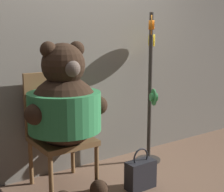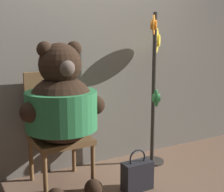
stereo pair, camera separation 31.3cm
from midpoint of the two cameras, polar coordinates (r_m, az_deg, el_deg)
The scene contains 6 objects.
ground_plane at distance 3.20m, azimuth 1.79°, elevation -15.55°, with size 14.00×14.00×0.00m, color brown.
wall_back at distance 3.38m, azimuth -3.04°, elevation 6.82°, with size 8.00×0.10×2.38m.
chair at distance 3.06m, azimuth -7.27°, elevation -5.46°, with size 0.51×0.54×1.09m.
teddy_bear at distance 2.83m, azimuth -6.09°, elevation -1.80°, with size 0.79×0.70×1.38m.
hat_display_rack at distance 3.49m, azimuth 10.30°, elevation 1.93°, with size 0.39×0.42×1.68m.
handbag_on_ground at distance 3.03m, azimuth 7.68°, elevation -14.20°, with size 0.29×0.14×0.40m.
Camera 2 is at (-1.34, -2.55, 1.41)m, focal length 50.00 mm.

